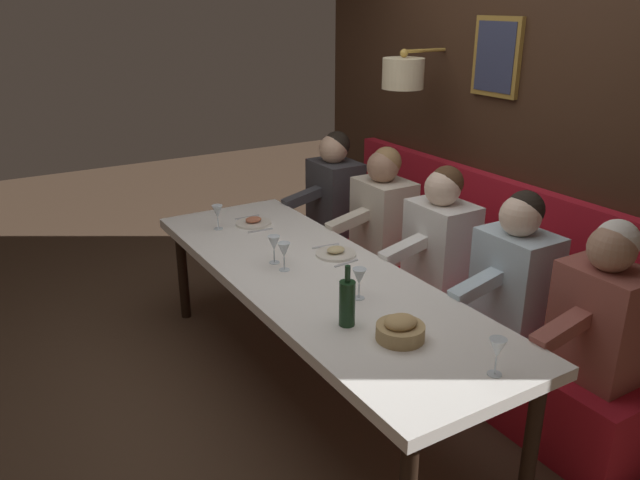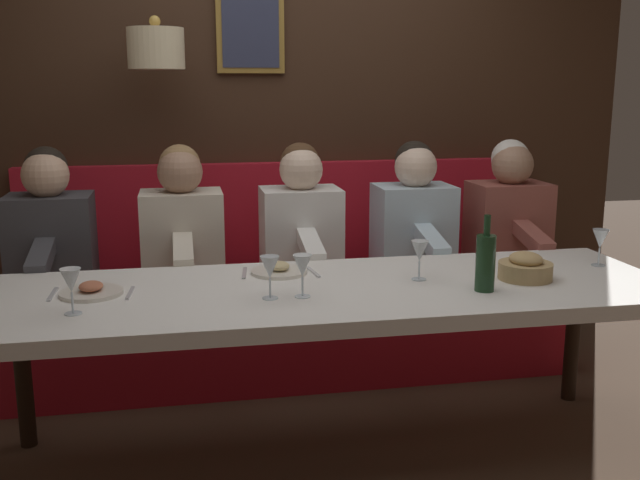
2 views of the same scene
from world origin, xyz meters
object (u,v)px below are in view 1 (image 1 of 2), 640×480
Objects in this scene: dining_table at (316,284)px; diner_far at (383,208)px; wine_bottle at (347,302)px; diner_near at (516,267)px; wine_glass_2 at (359,277)px; diner_farthest at (334,186)px; wine_glass_1 at (284,251)px; wine_glass_0 at (217,212)px; wine_glass_4 at (497,349)px; diner_nearest at (603,306)px; bread_bowl at (400,329)px; diner_middle at (441,234)px; wine_glass_3 at (274,244)px.

dining_table is 3.46× the size of diner_far.
diner_near is at bearing -2.94° from wine_bottle.
diner_near is at bearing -16.52° from wine_glass_2.
diner_near is 1.82m from diner_farthest.
dining_table is at bearing 73.07° from wine_bottle.
wine_glass_0 is at bearing 93.87° from wine_glass_1.
diner_far is at bearing 33.39° from dining_table.
wine_glass_4 is 0.55× the size of wine_bottle.
diner_nearest and diner_far have the same top height.
bread_bowl is at bearing -85.06° from wine_glass_1.
diner_farthest is at bearing 59.23° from wine_bottle.
wine_glass_0 is at bearing 98.97° from wine_glass_2.
diner_far is 1.96m from wine_glass_4.
dining_table is 16.69× the size of wine_glass_0.
wine_glass_4 is at bearing -174.82° from diner_nearest.
wine_glass_4 is at bearing -141.85° from diner_near.
wine_glass_0 reaches higher than dining_table.
wine_glass_2 is (0.03, -0.37, 0.18)m from dining_table.
diner_middle is at bearing 57.44° from wine_glass_4.
wine_glass_4 is at bearing -70.32° from bread_bowl.
wine_glass_0 is at bearing 94.44° from bread_bowl.
diner_farthest is 3.60× the size of bread_bowl.
bread_bowl is (-0.92, -0.18, -0.03)m from diner_near.
diner_farthest is 1.09m from wine_glass_0.
bread_bowl is (-0.92, -1.38, -0.03)m from diner_far.
diner_middle is (0.00, 1.14, 0.00)m from diner_nearest.
wine_glass_2 is at bearing -76.28° from wine_glass_3.
diner_farthest is 2.64× the size of wine_bottle.
dining_table is 12.44× the size of bread_bowl.
wine_glass_1 is at bearing -133.47° from diner_farthest.
wine_glass_0 is at bearing 116.54° from diner_nearest.
wine_glass_4 is at bearing -84.83° from dining_table.
diner_far is 0.62m from diner_farthest.
wine_glass_4 reaches higher than bread_bowl.
diner_near is 3.60× the size of bread_bowl.
diner_near is 1.26m from wine_glass_1.
diner_nearest is at bearing -54.76° from wine_glass_3.
wine_glass_2 is 1.00× the size of wine_glass_3.
diner_far is at bearing 47.39° from wine_bottle.
diner_near is at bearing -35.04° from dining_table.
diner_near and diner_middle have the same top height.
dining_table is 3.46× the size of diner_near.
diner_middle reaches higher than dining_table.
diner_far reaches higher than wine_glass_0.
diner_near is (0.88, -0.62, 0.14)m from dining_table.
wine_glass_0 is 1.00× the size of wine_glass_3.
wine_glass_1 is 0.71m from wine_bottle.
diner_middle is 0.60m from diner_far.
diner_farthest is at bearing 43.00° from wine_glass_3.
wine_bottle reaches higher than wine_glass_2.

